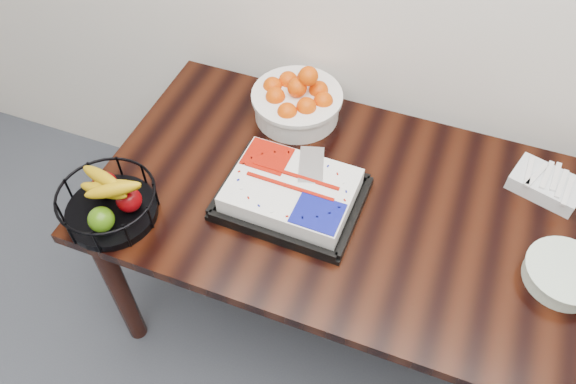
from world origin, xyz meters
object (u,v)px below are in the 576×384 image
(table, at_px, (377,225))
(plate_stack, at_px, (564,274))
(tangerine_bowl, at_px, (297,97))
(fruit_basket, at_px, (108,201))
(cake_tray, at_px, (292,193))

(table, relative_size, plate_stack, 8.03)
(table, relative_size, tangerine_bowl, 5.64)
(fruit_basket, height_order, plate_stack, fruit_basket)
(fruit_basket, bearing_deg, cake_tray, 26.44)
(cake_tray, height_order, fruit_basket, fruit_basket)
(cake_tray, xyz_separation_m, plate_stack, (0.81, 0.01, -0.01))
(table, bearing_deg, cake_tray, -165.63)
(cake_tray, distance_m, fruit_basket, 0.56)
(table, height_order, plate_stack, plate_stack)
(table, bearing_deg, plate_stack, -6.44)
(cake_tray, height_order, tangerine_bowl, tangerine_bowl)
(table, xyz_separation_m, tangerine_bowl, (-0.39, 0.31, 0.17))
(cake_tray, xyz_separation_m, fruit_basket, (-0.50, -0.25, 0.02))
(cake_tray, relative_size, plate_stack, 1.97)
(plate_stack, bearing_deg, table, 173.56)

